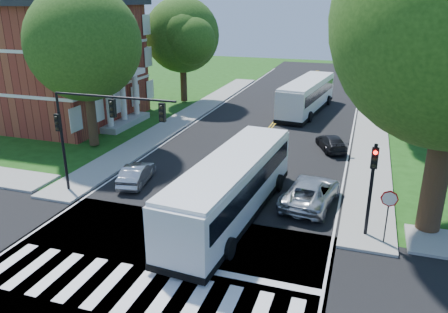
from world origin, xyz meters
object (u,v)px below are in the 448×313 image
at_px(bus_follow, 307,95).
at_px(dark_sedan, 331,143).
at_px(signal_nw, 96,122).
at_px(signal_ne, 372,178).
at_px(suv, 311,192).
at_px(bus_lead, 232,186).
at_px(hatchback, 137,174).

bearing_deg(bus_follow, dark_sedan, 114.08).
xyz_separation_m(signal_nw, signal_ne, (14.06, 0.01, -1.41)).
bearing_deg(suv, signal_nw, 21.49).
xyz_separation_m(bus_lead, bus_follow, (0.41, 23.36, -0.01)).
relative_size(hatchback, dark_sedan, 0.97).
bearing_deg(signal_nw, hatchback, 69.29).
xyz_separation_m(signal_nw, suv, (11.14, 2.72, -3.65)).
height_order(signal_ne, bus_lead, signal_ne).
height_order(suv, dark_sedan, suv).
bearing_deg(suv, signal_ne, 144.76).
xyz_separation_m(signal_ne, bus_lead, (-6.52, 0.07, -1.30)).
relative_size(signal_nw, bus_lead, 0.58).
bearing_deg(dark_sedan, bus_follow, -94.74).
relative_size(bus_lead, hatchback, 3.33).
bearing_deg(hatchback, bus_follow, -118.88).
bearing_deg(bus_lead, dark_sedan, -102.98).
xyz_separation_m(signal_nw, hatchback, (0.87, 2.30, -3.76)).
bearing_deg(bus_follow, suv, 105.76).
height_order(hatchback, suv, suv).
xyz_separation_m(hatchback, dark_sedan, (10.49, 10.02, -0.05)).
bearing_deg(bus_lead, bus_follow, -86.59).
bearing_deg(suv, bus_follow, -73.45).
bearing_deg(signal_ne, bus_follow, 104.63).
bearing_deg(suv, bus_lead, 43.93).
relative_size(signal_nw, signal_ne, 1.62).
bearing_deg(signal_nw, bus_lead, 0.63).
bearing_deg(hatchback, signal_nw, 58.89).
bearing_deg(bus_follow, signal_ne, 111.59).
bearing_deg(signal_ne, dark_sedan, 102.33).
xyz_separation_m(signal_ne, bus_follow, (-6.12, 23.44, -1.31)).
height_order(signal_ne, suv, signal_ne).
bearing_deg(bus_follow, hatchback, 78.48).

